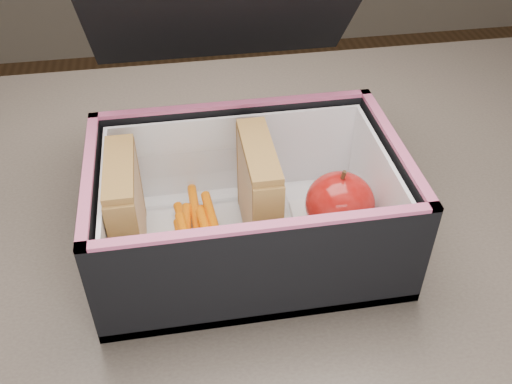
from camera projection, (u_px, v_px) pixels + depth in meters
The scene contains 8 objects.
kitchen_table at pixel (237, 282), 0.68m from camera, with size 1.20×0.80×0.75m.
lunch_bag at pixel (247, 196), 0.57m from camera, with size 0.30×0.32×0.26m.
plastic_tub at pixel (195, 218), 0.56m from camera, with size 0.17×0.12×0.07m, color white, non-canonical shape.
sandwich_left at pixel (126, 209), 0.54m from camera, with size 0.03×0.10×0.11m.
sandwich_right at pixel (259, 193), 0.56m from camera, with size 0.03×0.10×0.11m.
carrot_sticks at pixel (197, 234), 0.57m from camera, with size 0.05×0.13×0.03m.
paper_napkin at pixel (331, 225), 0.60m from camera, with size 0.08×0.08×0.01m, color white.
red_apple at pixel (340, 204), 0.57m from camera, with size 0.09×0.09×0.07m.
Camera 1 is at (-0.05, -0.45, 1.18)m, focal length 40.00 mm.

